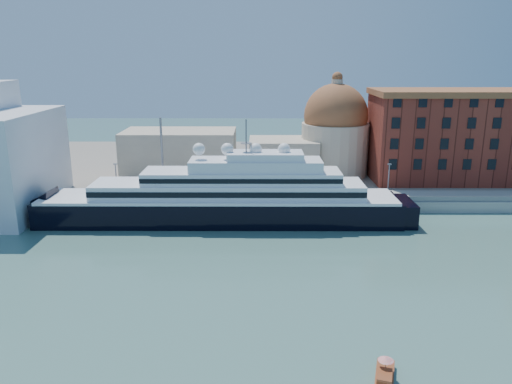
{
  "coord_description": "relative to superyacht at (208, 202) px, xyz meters",
  "views": [
    {
      "loc": [
        1.23,
        -75.56,
        33.55
      ],
      "look_at": [
        0.87,
        18.0,
        7.84
      ],
      "focal_mm": 35.0,
      "sensor_mm": 36.0,
      "label": 1
    }
  ],
  "objects": [
    {
      "name": "superyacht",
      "position": [
        0.0,
        0.0,
        0.0
      ],
      "size": [
        83.57,
        11.59,
        24.98
      ],
      "color": "black",
      "rests_on": "ground"
    },
    {
      "name": "quay_fence",
      "position": [
        9.09,
        6.5,
        -1.21
      ],
      "size": [
        180.0,
        0.1,
        1.2
      ],
      "primitive_type": "cube",
      "color": "slate",
      "rests_on": "quay"
    },
    {
      "name": "ground",
      "position": [
        9.09,
        -23.0,
        -4.31
      ],
      "size": [
        400.0,
        400.0,
        0.0
      ],
      "primitive_type": "plane",
      "color": "#3B6660",
      "rests_on": "ground"
    },
    {
      "name": "water_taxi",
      "position": [
        23.8,
        -52.7,
        -3.66
      ],
      "size": [
        3.44,
        6.02,
        2.71
      ],
      "rotation": [
        0.0,
        0.0,
        -0.29
      ],
      "color": "brown",
      "rests_on": "ground"
    },
    {
      "name": "quay",
      "position": [
        9.09,
        11.0,
        -3.06
      ],
      "size": [
        180.0,
        10.0,
        2.5
      ],
      "primitive_type": "cube",
      "color": "gray",
      "rests_on": "ground"
    },
    {
      "name": "church",
      "position": [
        15.48,
        34.72,
        6.6
      ],
      "size": [
        66.0,
        18.0,
        25.5
      ],
      "color": "beige",
      "rests_on": "land"
    },
    {
      "name": "lamp_posts",
      "position": [
        -3.58,
        9.27,
        5.53
      ],
      "size": [
        120.8,
        2.4,
        18.0
      ],
      "color": "slate",
      "rests_on": "quay"
    },
    {
      "name": "warehouse",
      "position": [
        61.09,
        29.0,
        9.48
      ],
      "size": [
        43.0,
        19.0,
        23.25
      ],
      "color": "maroon",
      "rests_on": "land"
    },
    {
      "name": "land",
      "position": [
        9.09,
        52.0,
        -3.31
      ],
      "size": [
        260.0,
        72.0,
        2.0
      ],
      "primitive_type": "cube",
      "color": "slate",
      "rests_on": "ground"
    }
  ]
}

